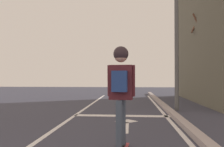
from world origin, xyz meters
TOP-DOWN VIEW (x-y plane):
  - lane_line_center at (-0.37, 6.00)m, footprint 0.12×20.00m
  - lane_line_curbside at (2.75, 6.00)m, footprint 0.12×20.00m
  - stop_bar at (1.26, 7.15)m, footprint 3.27×0.40m
  - lane_arrow_stem at (1.43, 5.27)m, footprint 0.16×1.40m
  - lane_arrow_head at (1.43, 6.12)m, footprint 0.71×0.71m
  - curb_strip at (3.00, 6.00)m, footprint 0.24×24.00m
  - skater at (1.39, 3.09)m, footprint 0.49×0.65m
  - traffic_signal_mast at (2.69, 8.64)m, footprint 3.68×0.34m
  - roadside_tree at (5.11, 11.65)m, footprint 0.88×0.88m

SIDE VIEW (x-z plane):
  - lane_line_center at x=-0.37m, z-range 0.00..0.01m
  - lane_line_curbside at x=2.75m, z-range 0.00..0.01m
  - stop_bar at x=1.26m, z-range 0.00..0.01m
  - lane_arrow_stem at x=1.43m, z-range 0.00..0.01m
  - lane_arrow_head at x=1.43m, z-range 0.00..0.01m
  - curb_strip at x=3.00m, z-range 0.00..0.14m
  - skater at x=1.39m, z-range 0.34..2.14m
  - roadside_tree at x=5.11m, z-range -0.24..4.38m
  - traffic_signal_mast at x=2.69m, z-range 0.89..6.73m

